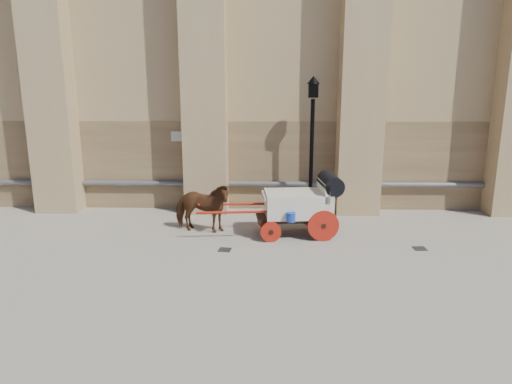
{
  "coord_description": "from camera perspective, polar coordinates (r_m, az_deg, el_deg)",
  "views": [
    {
      "loc": [
        1.04,
        -11.25,
        4.18
      ],
      "look_at": [
        0.71,
        1.3,
        1.22
      ],
      "focal_mm": 32.0,
      "sensor_mm": 36.0,
      "label": 1
    }
  ],
  "objects": [
    {
      "name": "street_lamp",
      "position": [
        14.63,
        6.98,
        6.09
      ],
      "size": [
        0.42,
        0.42,
        4.45
      ],
      "color": "black",
      "rests_on": "ground"
    },
    {
      "name": "carriage",
      "position": [
        12.93,
        5.83,
        -1.3
      ],
      "size": [
        4.09,
        1.54,
        1.76
      ],
      "rotation": [
        0.0,
        0.0,
        0.09
      ],
      "color": "black",
      "rests_on": "ground"
    },
    {
      "name": "ground",
      "position": [
        12.04,
        -3.57,
        -7.08
      ],
      "size": [
        90.0,
        90.0,
        0.0
      ],
      "primitive_type": "plane",
      "color": "gray",
      "rests_on": "ground"
    },
    {
      "name": "drain_grate_far",
      "position": [
        12.76,
        19.8,
        -6.66
      ],
      "size": [
        0.33,
        0.33,
        0.01
      ],
      "primitive_type": "cube",
      "rotation": [
        0.0,
        0.0,
        0.03
      ],
      "color": "black",
      "rests_on": "ground"
    },
    {
      "name": "horse",
      "position": [
        13.23,
        -6.78,
        -1.91
      ],
      "size": [
        1.87,
        1.12,
        1.48
      ],
      "primitive_type": "imported",
      "rotation": [
        0.0,
        0.0,
        1.38
      ],
      "color": "brown",
      "rests_on": "ground"
    },
    {
      "name": "drain_grate_near",
      "position": [
        11.95,
        -3.94,
        -7.21
      ],
      "size": [
        0.36,
        0.36,
        0.01
      ],
      "primitive_type": "cube",
      "rotation": [
        0.0,
        0.0,
        -0.13
      ],
      "color": "black",
      "rests_on": "ground"
    }
  ]
}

